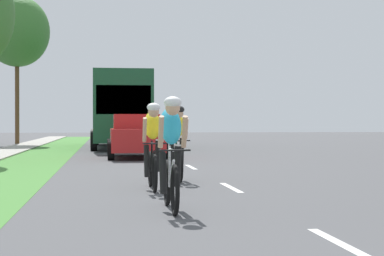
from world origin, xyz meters
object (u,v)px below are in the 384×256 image
(cyclist_trailing, at_px, (153,145))
(street_tree_far, at_px, (17,32))
(cyclist_lead, at_px, (171,152))
(cyclist_distant, at_px, (177,142))
(bus_dark_green, at_px, (120,108))
(suv_white, at_px, (117,127))
(sedan_red, at_px, (136,136))

(cyclist_trailing, distance_m, street_tree_far, 26.49)
(cyclist_lead, distance_m, cyclist_distant, 4.57)
(bus_dark_green, bearing_deg, suv_white, 89.43)
(cyclist_trailing, xyz_separation_m, street_tree_far, (-5.79, 25.23, 5.59))
(sedan_red, relative_size, bus_dark_green, 0.37)
(cyclist_trailing, relative_size, suv_white, 0.37)
(cyclist_trailing, xyz_separation_m, sedan_red, (0.21, 10.74, -0.04))
(cyclist_distant, relative_size, sedan_red, 0.40)
(cyclist_lead, distance_m, street_tree_far, 29.17)
(bus_dark_green, xyz_separation_m, street_tree_far, (-5.69, 4.93, 4.42))
(cyclist_distant, relative_size, suv_white, 0.37)
(street_tree_far, bearing_deg, bus_dark_green, -40.90)
(suv_white, distance_m, street_tree_far, 13.78)
(cyclist_lead, relative_size, cyclist_trailing, 1.00)
(bus_dark_green, distance_m, street_tree_far, 8.73)
(sedan_red, xyz_separation_m, suv_white, (-0.15, 25.71, 0.18))
(cyclist_trailing, bearing_deg, cyclist_distant, 69.35)
(cyclist_trailing, distance_m, cyclist_distant, 1.86)
(cyclist_trailing, height_order, cyclist_distant, same)
(sedan_red, height_order, suv_white, suv_white)
(sedan_red, height_order, bus_dark_green, bus_dark_green)
(cyclist_lead, bearing_deg, cyclist_distant, 82.35)
(cyclist_distant, xyz_separation_m, street_tree_far, (-6.45, 23.50, 5.59))
(cyclist_trailing, bearing_deg, bus_dark_green, 90.29)
(cyclist_distant, height_order, bus_dark_green, bus_dark_green)
(cyclist_distant, xyz_separation_m, bus_dark_green, (-0.76, 18.57, 1.17))
(cyclist_lead, bearing_deg, street_tree_far, 101.77)
(sedan_red, xyz_separation_m, street_tree_far, (-6.00, 14.49, 5.63))
(cyclist_lead, bearing_deg, bus_dark_green, 90.37)
(cyclist_distant, distance_m, street_tree_far, 25.00)
(cyclist_trailing, relative_size, bus_dark_green, 0.15)
(cyclist_distant, distance_m, sedan_red, 9.02)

